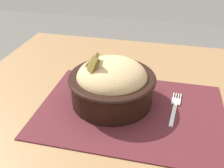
# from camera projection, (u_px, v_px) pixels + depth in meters

# --- Properties ---
(table) EXTENTS (1.01, 0.92, 0.73)m
(table) POSITION_uv_depth(u_px,v_px,m) (143.00, 140.00, 0.62)
(table) COLOR olive
(table) RESTS_ON ground_plane
(placemat) EXTENTS (0.44, 0.31, 0.00)m
(placemat) POSITION_uv_depth(u_px,v_px,m) (131.00, 110.00, 0.61)
(placemat) COLOR #47191E
(placemat) RESTS_ON table
(bowl) EXTENTS (0.23, 0.23, 0.13)m
(bowl) POSITION_uv_depth(u_px,v_px,m) (112.00, 83.00, 0.61)
(bowl) COLOR black
(bowl) RESTS_ON placemat
(fork) EXTENTS (0.03, 0.14, 0.00)m
(fork) POSITION_uv_depth(u_px,v_px,m) (175.00, 107.00, 0.61)
(fork) COLOR beige
(fork) RESTS_ON placemat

